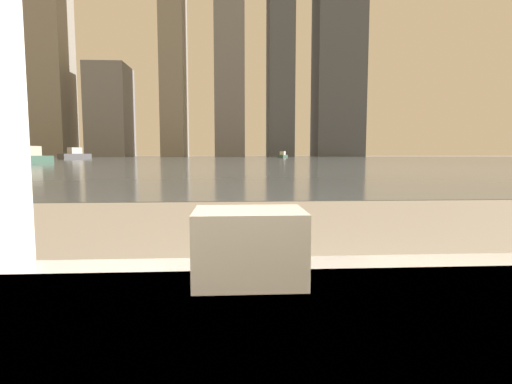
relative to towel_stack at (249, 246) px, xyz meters
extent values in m
cube|color=silver|center=(0.00, 0.00, -0.06)|extent=(0.24, 0.17, 0.04)
cube|color=silver|center=(0.00, 0.00, -0.02)|extent=(0.24, 0.17, 0.04)
cube|color=silver|center=(0.00, 0.00, 0.02)|extent=(0.24, 0.17, 0.04)
cube|color=silver|center=(0.00, 0.00, 0.06)|extent=(0.24, 0.17, 0.04)
cube|color=slate|center=(0.04, 61.13, -0.64)|extent=(180.00, 110.00, 0.01)
cube|color=#4C4C51|center=(-23.96, 61.72, -0.22)|extent=(3.97, 4.85, 0.83)
cube|color=silver|center=(-23.96, 61.72, 0.67)|extent=(1.97, 2.14, 0.95)
cube|color=#335647|center=(10.21, 79.58, -0.33)|extent=(2.47, 3.69, 0.61)
cube|color=silver|center=(10.21, 79.58, 0.33)|extent=(1.32, 1.55, 0.70)
cube|color=#335647|center=(-16.22, 32.33, -0.30)|extent=(2.20, 4.06, 0.68)
cube|color=#B2A893|center=(-16.22, 32.33, 0.43)|extent=(1.28, 1.63, 0.77)
cube|color=gray|center=(-51.61, 117.13, 26.57)|extent=(11.44, 12.08, 54.42)
cube|color=slate|center=(-34.71, 117.13, 12.20)|extent=(10.92, 13.47, 25.70)
cube|color=gray|center=(-16.43, 117.13, 38.21)|extent=(6.44, 13.68, 77.71)
cube|color=slate|center=(-0.59, 117.13, 34.48)|extent=(8.51, 9.41, 70.25)
cube|color=#4C515B|center=(14.12, 117.13, 32.53)|extent=(7.17, 11.54, 66.35)
cube|color=#4C515B|center=(31.22, 117.13, 38.07)|extent=(13.75, 11.87, 77.42)
camera|label=1|loc=(-0.04, -0.86, 0.20)|focal=28.00mm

